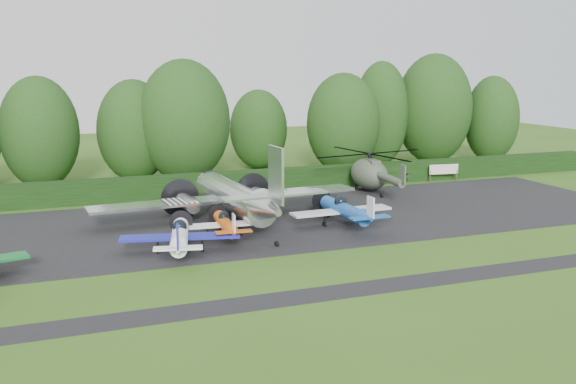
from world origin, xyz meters
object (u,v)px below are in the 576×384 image
object	(u,v)px
light_plane_blue	(344,210)
sign_board	(444,170)
light_plane_orange	(225,224)
helicopter	(370,171)
transport_plane	(234,197)
light_plane_white	(180,236)

from	to	relation	value
light_plane_blue	sign_board	world-z (taller)	light_plane_blue
light_plane_orange	helicopter	world-z (taller)	helicopter
helicopter	light_plane_orange	bearing A→B (deg)	-151.80
light_plane_orange	transport_plane	bearing A→B (deg)	62.55
light_plane_orange	sign_board	world-z (taller)	light_plane_orange
transport_plane	light_plane_white	distance (m)	9.09
light_plane_white	light_plane_orange	bearing A→B (deg)	24.97
light_plane_blue	light_plane_orange	bearing A→B (deg)	-177.19
transport_plane	helicopter	xyz separation A→B (m)	(14.71, 6.57, 0.08)
transport_plane	light_plane_orange	bearing A→B (deg)	-108.11
light_plane_blue	helicopter	distance (m)	13.33
light_plane_white	transport_plane	bearing A→B (deg)	40.33
transport_plane	sign_board	xyz separation A→B (m)	(24.18, 8.72, -0.70)
light_plane_orange	light_plane_blue	bearing A→B (deg)	-3.71
transport_plane	helicopter	world-z (taller)	transport_plane
sign_board	transport_plane	bearing A→B (deg)	-166.68
light_plane_blue	sign_board	size ratio (longest dim) A/B	2.59
sign_board	light_plane_blue	bearing A→B (deg)	-149.24
light_plane_orange	sign_board	bearing A→B (deg)	22.26
light_plane_orange	sign_board	xyz separation A→B (m)	(26.05, 13.17, 0.19)
light_plane_orange	helicopter	size ratio (longest dim) A/B	0.49
transport_plane	sign_board	bearing A→B (deg)	24.63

